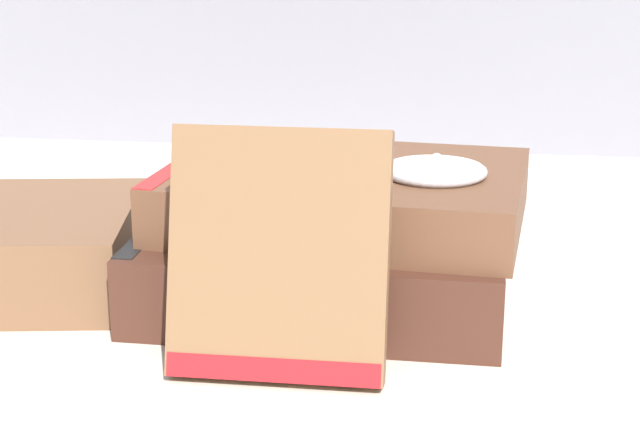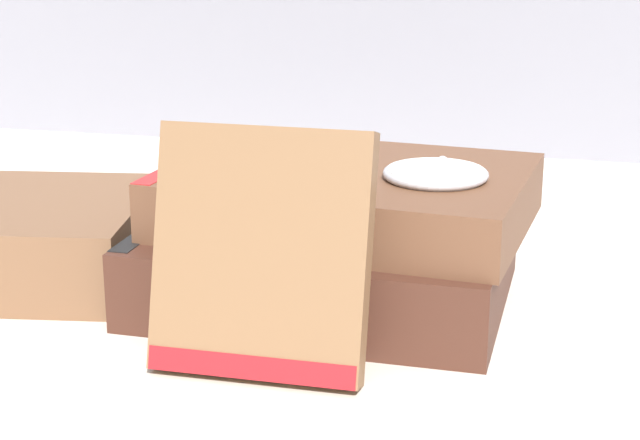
{
  "view_description": "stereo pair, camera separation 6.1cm",
  "coord_description": "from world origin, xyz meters",
  "px_view_note": "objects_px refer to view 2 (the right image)",
  "views": [
    {
      "loc": [
        0.1,
        -0.6,
        0.23
      ],
      "look_at": [
        0.02,
        -0.02,
        0.05
      ],
      "focal_mm": 60.0,
      "sensor_mm": 36.0,
      "label": 1
    },
    {
      "loc": [
        0.16,
        -0.59,
        0.23
      ],
      "look_at": [
        0.02,
        -0.02,
        0.05
      ],
      "focal_mm": 60.0,
      "sensor_mm": 36.0,
      "label": 2
    }
  ],
  "objects_px": {
    "reading_glasses": "(331,226)",
    "book_leaning_front": "(261,263)",
    "book_flat_top": "(340,195)",
    "pocket_watch": "(436,174)",
    "book_flat_bottom": "(321,260)"
  },
  "relations": [
    {
      "from": "book_flat_bottom",
      "to": "book_flat_top",
      "type": "distance_m",
      "value": 0.04
    },
    {
      "from": "book_leaning_front",
      "to": "book_flat_bottom",
      "type": "bearing_deg",
      "value": 88.05
    },
    {
      "from": "book_flat_top",
      "to": "book_leaning_front",
      "type": "height_order",
      "value": "book_leaning_front"
    },
    {
      "from": "book_leaning_front",
      "to": "pocket_watch",
      "type": "xyz_separation_m",
      "value": [
        0.07,
        0.1,
        0.03
      ]
    },
    {
      "from": "pocket_watch",
      "to": "book_flat_bottom",
      "type": "bearing_deg",
      "value": 171.83
    },
    {
      "from": "book_flat_bottom",
      "to": "book_flat_top",
      "type": "xyz_separation_m",
      "value": [
        0.01,
        0.0,
        0.04
      ]
    },
    {
      "from": "book_flat_bottom",
      "to": "book_leaning_front",
      "type": "distance_m",
      "value": 0.11
    },
    {
      "from": "reading_glasses",
      "to": "book_leaning_front",
      "type": "bearing_deg",
      "value": -91.4
    },
    {
      "from": "book_flat_bottom",
      "to": "book_leaning_front",
      "type": "bearing_deg",
      "value": -90.85
    },
    {
      "from": "book_leaning_front",
      "to": "pocket_watch",
      "type": "height_order",
      "value": "book_leaning_front"
    },
    {
      "from": "book_leaning_front",
      "to": "reading_glasses",
      "type": "distance_m",
      "value": 0.25
    },
    {
      "from": "book_flat_bottom",
      "to": "book_leaning_front",
      "type": "xyz_separation_m",
      "value": [
        -0.0,
        -0.11,
        0.03
      ]
    },
    {
      "from": "book_flat_top",
      "to": "pocket_watch",
      "type": "relative_size",
      "value": 3.5
    },
    {
      "from": "book_flat_bottom",
      "to": "pocket_watch",
      "type": "height_order",
      "value": "pocket_watch"
    },
    {
      "from": "book_flat_bottom",
      "to": "reading_glasses",
      "type": "relative_size",
      "value": 2.04
    }
  ]
}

